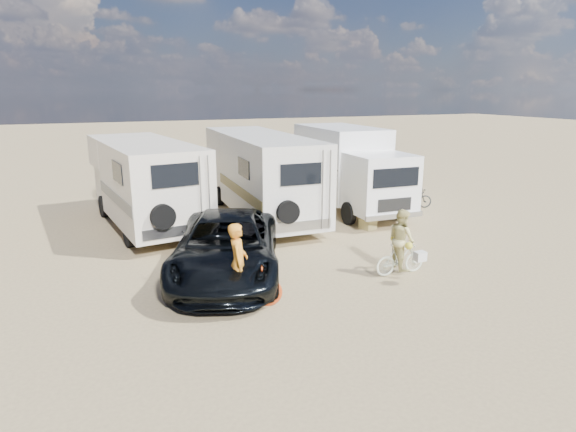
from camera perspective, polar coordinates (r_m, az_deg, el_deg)
name	(u,v)px	position (r m, az deg, el deg)	size (l,w,h in m)	color
ground	(358,276)	(13.15, 8.29, -7.14)	(140.00, 140.00, 0.00)	tan
rv_main	(261,176)	(18.74, -3.28, 4.74)	(2.46, 8.31, 3.23)	silver
rv_left	(145,185)	(18.13, -16.61, 3.60)	(2.58, 7.30, 3.10)	white
box_truck	(351,170)	(19.93, 7.46, 5.46)	(2.41, 6.73, 3.38)	white
dark_suv	(227,246)	(12.98, -7.29, -3.57)	(2.70, 5.86, 1.63)	black
bike_man	(239,285)	(11.17, -5.88, -8.21)	(0.70, 2.01, 1.05)	#CD4517
bike_woman	(400,259)	(13.37, 13.22, -4.98)	(0.42, 1.47, 0.89)	silver
rider_man	(238,269)	(11.02, -5.93, -6.36)	(0.67, 0.44, 1.83)	orange
rider_woman	(401,245)	(13.25, 13.31, -3.43)	(0.80, 0.62, 1.65)	#CFC57A
bike_parked	(413,198)	(21.03, 14.63, 2.07)	(0.56, 1.60, 0.84)	#242624
cooler	(308,225)	(17.14, 2.42, -1.05)	(0.50, 0.36, 0.40)	#225D81
crate	(368,224)	(17.54, 9.49, -0.91)	(0.48, 0.48, 0.38)	#948750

